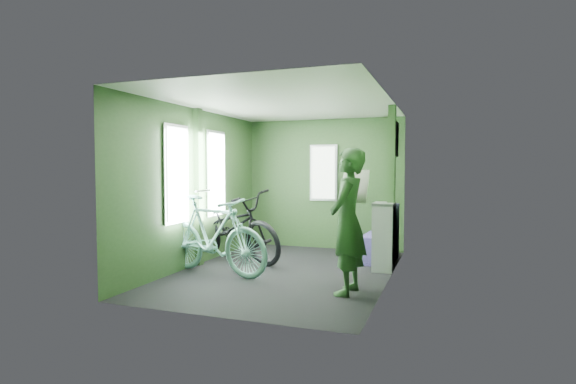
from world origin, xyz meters
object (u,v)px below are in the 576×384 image
Objects in this scene: bicycle_mint at (213,275)px; passenger at (348,221)px; bicycle_black at (232,261)px; waste_box at (384,236)px; bench_seat at (381,245)px.

passenger reaches higher than bicycle_mint.
bicycle_black is 2.36m from waste_box.
bicycle_mint is 2.09m from passenger.
passenger is (1.90, -0.29, 0.83)m from bicycle_mint.
bench_seat is at bearing -179.56° from passenger.
waste_box is at bearing 174.06° from passenger.
passenger reaches higher than waste_box.
bench_seat is (2.19, 0.71, 0.26)m from bicycle_black.
bicycle_black is at bearing -159.37° from bench_seat.
waste_box is (2.13, 1.04, 0.48)m from bicycle_mint.
bench_seat reaches higher than bicycle_mint.
waste_box is 0.63m from bench_seat.
passenger is (2.08, -1.20, 0.83)m from bicycle_black.
bicycle_black is 1.15× the size of bicycle_mint.
bench_seat reaches higher than bicycle_black.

